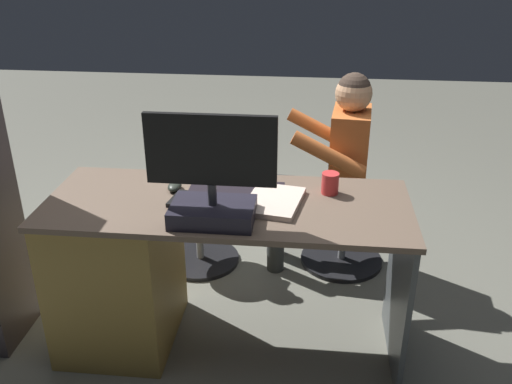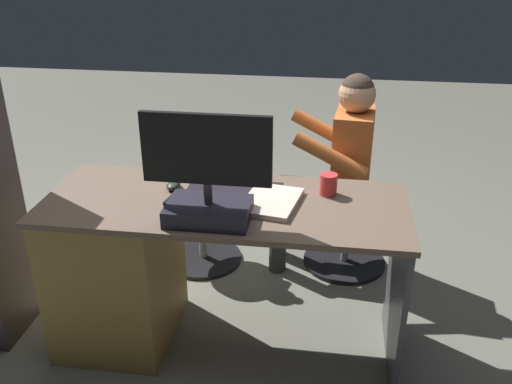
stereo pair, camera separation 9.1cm
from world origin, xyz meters
name	(u,v)px [view 2 (the right image)]	position (x,y,z in m)	size (l,w,h in m)	color
ground_plane	(240,297)	(0.00, 0.00, 0.00)	(10.00, 10.00, 0.00)	#66665A
desk	(138,263)	(0.42, 0.35, 0.41)	(1.58, 0.62, 0.76)	brown
monitor	(208,186)	(0.03, 0.52, 0.91)	(0.51, 0.23, 0.44)	black
keyboard	(236,188)	(-0.03, 0.24, 0.77)	(0.42, 0.14, 0.02)	black
computer_mouse	(174,185)	(0.25, 0.26, 0.78)	(0.06, 0.10, 0.04)	#252C24
cup	(328,184)	(-0.44, 0.22, 0.81)	(0.08, 0.08, 0.10)	red
tv_remote	(175,197)	(0.21, 0.36, 0.77)	(0.04, 0.15, 0.02)	black
notebook_binder	(271,202)	(-0.20, 0.35, 0.77)	(0.22, 0.30, 0.02)	beige
office_chair_teddy	(202,223)	(0.28, -0.35, 0.25)	(0.46, 0.46, 0.44)	black
teddy_bear	(200,169)	(0.28, -0.36, 0.59)	(0.23, 0.23, 0.34)	#9D6E48
visitor_chair	(347,227)	(-0.56, -0.43, 0.25)	(0.49, 0.49, 0.44)	black
person	(336,159)	(-0.47, -0.42, 0.67)	(0.57, 0.51, 1.15)	#C8652E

